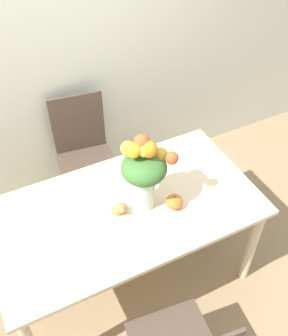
% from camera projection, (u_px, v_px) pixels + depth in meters
% --- Properties ---
extents(ground_plane, '(12.00, 12.00, 0.00)m').
position_uv_depth(ground_plane, '(129.00, 275.00, 2.86)').
color(ground_plane, '#8E7556').
extents(wall_back, '(8.00, 0.06, 2.70)m').
position_uv_depth(wall_back, '(55.00, 39.00, 2.60)').
color(wall_back, silver).
rests_on(wall_back, ground_plane).
extents(dining_table, '(1.60, 0.86, 0.76)m').
position_uv_depth(dining_table, '(126.00, 217.00, 2.40)').
color(dining_table, beige).
rests_on(dining_table, ground_plane).
extents(flower_vase, '(0.30, 0.26, 0.49)m').
position_uv_depth(flower_vase, '(144.00, 172.00, 2.17)').
color(flower_vase, '#B2CCBC').
rests_on(flower_vase, dining_table).
extents(pumpkin, '(0.10, 0.10, 0.09)m').
position_uv_depth(pumpkin, '(174.00, 202.00, 2.31)').
color(pumpkin, orange).
rests_on(pumpkin, dining_table).
extents(turkey_figurine, '(0.09, 0.12, 0.07)m').
position_uv_depth(turkey_figurine, '(119.00, 207.00, 2.29)').
color(turkey_figurine, '#A87A4C').
rests_on(turkey_figurine, dining_table).
extents(dining_chair_near_window, '(0.47, 0.47, 0.97)m').
position_uv_depth(dining_chair_near_window, '(85.00, 155.00, 3.04)').
color(dining_chair_near_window, '#47382D').
rests_on(dining_chair_near_window, ground_plane).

